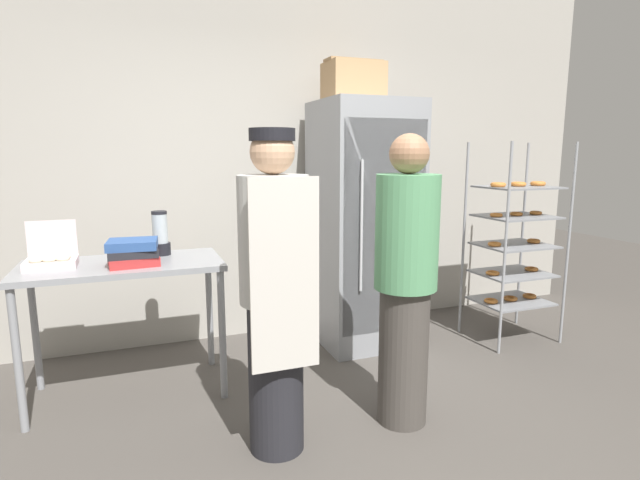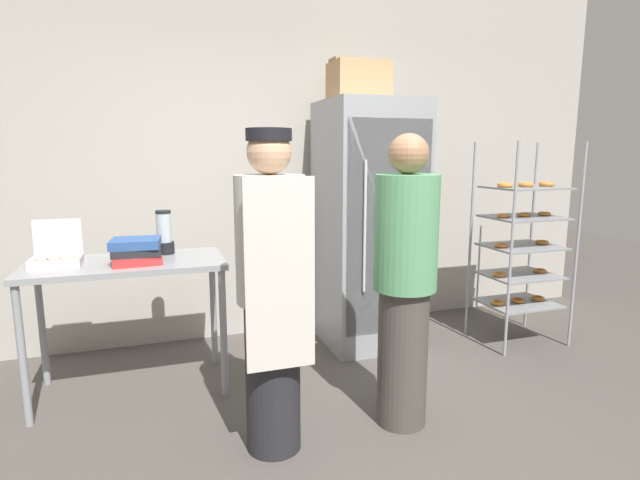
{
  "view_description": "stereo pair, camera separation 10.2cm",
  "coord_description": "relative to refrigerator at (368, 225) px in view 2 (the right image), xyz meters",
  "views": [
    {
      "loc": [
        -1.03,
        -1.93,
        1.54
      ],
      "look_at": [
        -0.01,
        0.75,
        1.03
      ],
      "focal_mm": 28.0,
      "sensor_mm": 36.0,
      "label": 1
    },
    {
      "loc": [
        -0.93,
        -1.96,
        1.54
      ],
      "look_at": [
        -0.01,
        0.75,
        1.03
      ],
      "focal_mm": 28.0,
      "sensor_mm": 36.0,
      "label": 2
    }
  ],
  "objects": [
    {
      "name": "blender_pitcher",
      "position": [
        -1.56,
        -0.16,
        0.03
      ],
      "size": [
        0.13,
        0.13,
        0.29
      ],
      "color": "black",
      "rests_on": "prep_counter"
    },
    {
      "name": "binder_stack",
      "position": [
        -1.74,
        -0.42,
        -0.02
      ],
      "size": [
        0.3,
        0.27,
        0.15
      ],
      "color": "#B72D2D",
      "rests_on": "prep_counter"
    },
    {
      "name": "refrigerator",
      "position": [
        0.0,
        0.0,
        0.0
      ],
      "size": [
        0.72,
        0.77,
        1.93
      ],
      "color": "gray",
      "rests_on": "ground_plane"
    },
    {
      "name": "cardboard_storage_box",
      "position": [
        -0.07,
        0.06,
        1.11
      ],
      "size": [
        0.44,
        0.32,
        0.3
      ],
      "color": "tan",
      "rests_on": "refrigerator"
    },
    {
      "name": "ground_plane",
      "position": [
        -0.69,
        -1.64,
        -0.96
      ],
      "size": [
        14.0,
        14.0,
        0.0
      ],
      "primitive_type": "plane",
      "color": "#4C4742"
    },
    {
      "name": "back_wall",
      "position": [
        -0.69,
        0.54,
        0.55
      ],
      "size": [
        6.4,
        0.12,
        3.03
      ],
      "primitive_type": "cube",
      "color": "#ADA89E",
      "rests_on": "ground_plane"
    },
    {
      "name": "person_baker",
      "position": [
        -1.08,
        -1.25,
        -0.11
      ],
      "size": [
        0.35,
        0.37,
        1.65
      ],
      "color": "#232328",
      "rests_on": "ground_plane"
    },
    {
      "name": "person_customer",
      "position": [
        -0.33,
        -1.23,
        -0.13
      ],
      "size": [
        0.35,
        0.35,
        1.64
      ],
      "color": "#47423D",
      "rests_on": "ground_plane"
    },
    {
      "name": "donut_box",
      "position": [
        -2.19,
        -0.31,
        -0.05
      ],
      "size": [
        0.28,
        0.23,
        0.27
      ],
      "color": "silver",
      "rests_on": "prep_counter"
    },
    {
      "name": "prep_counter",
      "position": [
        -1.8,
        -0.33,
        -0.2
      ],
      "size": [
        1.19,
        0.62,
        0.86
      ],
      "color": "gray",
      "rests_on": "ground_plane"
    },
    {
      "name": "baking_rack",
      "position": [
        1.18,
        -0.39,
        -0.16
      ],
      "size": [
        0.64,
        0.52,
        1.62
      ],
      "color": "#93969B",
      "rests_on": "ground_plane"
    }
  ]
}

